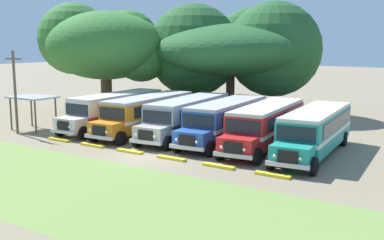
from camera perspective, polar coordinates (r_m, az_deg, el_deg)
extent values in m
plane|color=#84755B|center=(29.86, -5.17, -4.33)|extent=(220.00, 220.00, 0.00)
cube|color=olive|center=(24.95, -15.33, -7.42)|extent=(80.00, 9.38, 0.01)
cube|color=silver|center=(39.70, -8.87, 1.33)|extent=(2.78, 9.27, 2.10)
cube|color=red|center=(39.72, -8.87, 1.09)|extent=(2.81, 9.29, 0.24)
cube|color=black|center=(39.05, -7.19, 1.98)|extent=(0.28, 8.00, 0.80)
cube|color=black|center=(40.68, -9.98, 2.21)|extent=(0.28, 8.00, 0.80)
cube|color=beige|center=(39.55, -8.92, 2.99)|extent=(2.70, 9.17, 0.22)
cube|color=silver|center=(35.96, -14.32, -0.55)|extent=(2.24, 1.47, 1.05)
cube|color=black|center=(35.46, -15.18, -0.68)|extent=(1.10, 0.13, 0.70)
cube|color=#B7B7BC|center=(35.50, -15.19, -1.38)|extent=(2.40, 0.27, 0.24)
cube|color=black|center=(36.27, -13.63, 1.20)|extent=(2.20, 0.13, 0.84)
cube|color=red|center=(43.29, -4.91, 1.95)|extent=(0.90, 0.09, 1.30)
sphere|color=#EAE5C6|center=(34.92, -14.45, -0.81)|extent=(0.20, 0.20, 0.20)
sphere|color=#EAE5C6|center=(35.93, -16.00, -0.59)|extent=(0.20, 0.20, 0.20)
cylinder|color=black|center=(35.28, -12.81, -1.55)|extent=(0.31, 1.01, 1.00)
cylinder|color=black|center=(36.98, -15.47, -1.15)|extent=(0.31, 1.01, 1.00)
cylinder|color=black|center=(41.44, -4.89, 0.28)|extent=(0.31, 1.01, 1.00)
cylinder|color=black|center=(42.89, -7.47, 0.55)|extent=(0.31, 1.01, 1.00)
cube|color=orange|center=(37.56, -5.08, 0.94)|extent=(3.03, 9.33, 2.10)
cube|color=white|center=(37.58, -5.07, 0.69)|extent=(3.07, 9.35, 0.24)
cube|color=black|center=(37.02, -3.21, 1.62)|extent=(0.51, 7.99, 0.80)
cube|color=black|center=(38.46, -6.38, 1.88)|extent=(0.51, 7.99, 0.80)
cube|color=#B2B2B7|center=(37.40, -5.10, 2.70)|extent=(2.95, 9.23, 0.22)
cube|color=orange|center=(33.50, -10.26, -1.13)|extent=(2.28, 1.53, 1.05)
cube|color=black|center=(32.95, -11.09, -1.29)|extent=(1.10, 0.16, 0.70)
cube|color=#B7B7BC|center=(33.00, -11.11, -2.03)|extent=(2.41, 0.34, 0.24)
cube|color=black|center=(33.84, -9.58, 0.76)|extent=(2.20, 0.19, 0.84)
cube|color=white|center=(41.40, -1.41, 1.63)|extent=(0.90, 0.11, 1.30)
sphere|color=#EAE5C6|center=(32.46, -10.22, -1.42)|extent=(0.20, 0.20, 0.20)
sphere|color=#EAE5C6|center=(33.37, -12.06, -1.19)|extent=(0.20, 0.20, 0.20)
cylinder|color=black|center=(32.93, -8.53, -2.20)|extent=(0.34, 1.01, 1.00)
cylinder|color=black|center=(34.45, -11.66, -1.77)|extent=(0.34, 1.01, 1.00)
cylinder|color=black|center=(39.56, -1.14, -0.12)|extent=(0.34, 1.01, 1.00)
cylinder|color=black|center=(40.83, -4.03, 0.16)|extent=(0.34, 1.01, 1.00)
cube|color=#9E9993|center=(35.96, -0.32, 0.60)|extent=(3.39, 9.40, 2.10)
cube|color=#282828|center=(35.99, -0.32, 0.33)|extent=(3.42, 9.42, 0.24)
cube|color=black|center=(35.58, 1.71, 1.31)|extent=(0.82, 7.97, 0.80)
cube|color=black|center=(36.75, -1.85, 1.58)|extent=(0.82, 7.97, 0.80)
cube|color=#B2B2B7|center=(35.80, -0.33, 2.43)|extent=(3.30, 9.29, 0.22)
cube|color=#9E9993|center=(31.54, -4.85, -1.67)|extent=(2.33, 1.61, 1.05)
cube|color=black|center=(30.93, -5.59, -1.86)|extent=(1.10, 0.21, 0.70)
cube|color=#B7B7BC|center=(30.98, -5.61, -2.65)|extent=(2.41, 0.43, 0.24)
cube|color=black|center=(31.92, -4.23, 0.34)|extent=(2.20, 0.27, 0.84)
cube|color=#282828|center=(40.07, 2.78, 1.36)|extent=(0.90, 0.15, 1.30)
sphere|color=#EAE5C6|center=(30.51, -4.54, -2.00)|extent=(0.20, 0.20, 0.20)
sphere|color=#EAE5C6|center=(31.27, -6.71, -1.75)|extent=(0.20, 0.20, 0.20)
cylinder|color=black|center=(31.11, -2.87, -2.79)|extent=(0.38, 1.02, 1.00)
cylinder|color=black|center=(32.38, -6.53, -2.35)|extent=(0.38, 1.02, 1.00)
cylinder|color=black|center=(38.27, 3.38, -0.47)|extent=(0.38, 1.02, 1.00)
cylinder|color=black|center=(39.30, 0.19, -0.19)|extent=(0.38, 1.02, 1.00)
cube|color=#23519E|center=(34.41, 4.32, 0.17)|extent=(3.22, 9.37, 2.10)
cube|color=silver|center=(34.44, 4.32, -0.11)|extent=(3.25, 9.39, 0.24)
cube|color=black|center=(34.11, 6.49, 0.90)|extent=(0.67, 7.98, 0.80)
cube|color=black|center=(35.14, 2.65, 1.20)|extent=(0.67, 7.98, 0.80)
cube|color=#B2B2B7|center=(34.24, 4.35, 2.08)|extent=(3.13, 9.26, 0.22)
cube|color=#23519E|center=(29.84, 0.08, -2.28)|extent=(2.30, 1.57, 1.05)
cube|color=black|center=(29.20, -0.61, -2.49)|extent=(1.10, 0.19, 0.70)
cube|color=#B7B7BC|center=(29.26, -0.65, -3.33)|extent=(2.41, 0.39, 0.24)
cube|color=black|center=(30.23, 0.69, -0.15)|extent=(2.20, 0.23, 0.84)
cube|color=silver|center=(38.63, 7.17, 0.99)|extent=(0.90, 0.13, 1.30)
sphere|color=#EAE5C6|center=(28.83, 0.55, -2.65)|extent=(0.20, 0.20, 0.20)
sphere|color=#EAE5C6|center=(29.50, -1.85, -2.37)|extent=(0.20, 0.20, 0.20)
cylinder|color=black|center=(29.50, 2.22, -3.47)|extent=(0.36, 1.02, 1.00)
cylinder|color=black|center=(30.62, -1.80, -2.99)|extent=(0.36, 1.02, 1.00)
cylinder|color=black|center=(36.87, 7.94, -0.93)|extent=(0.36, 1.02, 1.00)
cylinder|color=black|center=(37.77, 4.54, -0.61)|extent=(0.36, 1.02, 1.00)
cube|color=red|center=(32.76, 9.02, -0.40)|extent=(3.41, 9.40, 2.10)
cube|color=white|center=(32.79, 9.01, -0.69)|extent=(3.44, 9.43, 0.24)
cube|color=black|center=(32.59, 11.33, 0.37)|extent=(0.84, 7.96, 0.80)
cube|color=black|center=(33.38, 7.14, 0.70)|extent=(0.84, 7.96, 0.80)
cube|color=beige|center=(32.59, 9.08, 1.61)|extent=(3.32, 9.30, 0.22)
cube|color=red|center=(27.98, 5.52, -3.12)|extent=(2.33, 1.61, 1.05)
cube|color=black|center=(27.31, 4.93, -3.38)|extent=(1.10, 0.21, 0.70)
cube|color=#B7B7BC|center=(27.37, 4.89, -4.27)|extent=(2.41, 0.44, 0.24)
cube|color=black|center=(28.39, 6.06, -0.84)|extent=(2.19, 0.28, 0.84)
cube|color=white|center=(37.14, 11.30, 0.53)|extent=(0.90, 0.15, 1.30)
sphere|color=#EAE5C6|center=(27.01, 6.27, -3.54)|extent=(0.20, 0.20, 0.20)
sphere|color=#EAE5C6|center=(27.53, 3.55, -3.25)|extent=(0.20, 0.20, 0.20)
cylinder|color=black|center=(27.78, 7.88, -4.37)|extent=(0.38, 1.02, 1.00)
cylinder|color=black|center=(28.65, 3.35, -3.87)|extent=(0.38, 1.02, 1.00)
cylinder|color=black|center=(35.44, 12.37, -1.48)|extent=(0.38, 1.02, 1.00)
cylinder|color=black|center=(36.13, 8.70, -1.16)|extent=(0.38, 1.02, 1.00)
cube|color=teal|center=(31.24, 14.66, -1.08)|extent=(3.29, 9.38, 2.10)
cube|color=white|center=(31.27, 14.64, -1.38)|extent=(3.33, 9.41, 0.24)
cube|color=black|center=(31.18, 17.09, -0.28)|extent=(0.74, 7.97, 0.80)
cube|color=black|center=(31.76, 12.60, 0.09)|extent=(0.74, 7.97, 0.80)
cube|color=beige|center=(31.06, 14.75, 1.03)|extent=(3.21, 9.28, 0.22)
cube|color=teal|center=(26.33, 11.85, -4.09)|extent=(2.31, 1.59, 1.05)
cube|color=black|center=(25.63, 11.38, -4.39)|extent=(1.10, 0.20, 0.70)
cube|color=#B7B7BC|center=(25.70, 11.32, -5.34)|extent=(2.41, 0.41, 0.24)
cube|color=black|center=(26.74, 12.33, -1.65)|extent=(2.20, 0.25, 0.84)
cube|color=white|center=(35.71, 16.42, -0.03)|extent=(0.90, 0.14, 1.30)
sphere|color=#EAE5C6|center=(25.40, 12.86, -4.57)|extent=(0.20, 0.20, 0.20)
sphere|color=#EAE5C6|center=(25.79, 9.86, -4.25)|extent=(0.20, 0.20, 0.20)
cylinder|color=black|center=(26.25, 14.39, -5.41)|extent=(0.37, 1.02, 1.00)
cylinder|color=black|center=(26.90, 9.41, -4.88)|extent=(0.37, 1.02, 1.00)
cylinder|color=black|center=(34.08, 17.75, -2.15)|extent=(0.37, 1.02, 1.00)
cylinder|color=black|center=(34.58, 13.84, -1.81)|extent=(0.37, 1.02, 1.00)
cube|color=yellow|center=(35.53, -15.60, -2.29)|extent=(2.00, 0.36, 0.15)
cube|color=yellow|center=(33.15, -11.82, -2.97)|extent=(2.00, 0.36, 0.15)
cube|color=yellow|center=(30.94, -7.48, -3.74)|extent=(2.00, 0.36, 0.15)
cube|color=yellow|center=(28.94, -2.49, -4.60)|extent=(2.00, 0.36, 0.15)
cube|color=yellow|center=(27.20, 3.20, -5.53)|extent=(2.00, 0.36, 0.15)
cube|color=yellow|center=(25.76, 9.62, -6.51)|extent=(2.00, 0.36, 0.15)
cylinder|color=brown|center=(47.46, 4.60, 3.46)|extent=(0.84, 0.84, 4.28)
ellipsoid|color=#235628|center=(47.21, 4.67, 8.36)|extent=(15.48, 15.07, 5.09)
sphere|color=#235628|center=(46.97, 9.78, 8.36)|extent=(9.16, 9.16, 9.16)
sphere|color=#235628|center=(48.11, 0.19, 8.37)|extent=(9.22, 9.22, 9.22)
sphere|color=#235628|center=(50.90, 6.97, 9.30)|extent=(7.02, 7.02, 7.02)
cylinder|color=brown|center=(48.04, -10.19, 3.33)|extent=(1.09, 1.09, 4.15)
ellipsoid|color=#33702D|center=(47.77, -10.36, 8.78)|extent=(11.90, 11.00, 6.63)
sphere|color=#33702D|center=(46.64, -6.13, 7.96)|extent=(5.53, 5.53, 5.53)
sphere|color=#33702D|center=(49.36, -13.94, 9.43)|extent=(7.10, 7.10, 7.10)
sphere|color=#33702D|center=(50.31, -7.65, 9.32)|extent=(6.42, 6.42, 6.42)
cylinder|color=brown|center=(38.78, -20.40, 3.08)|extent=(0.20, 0.20, 6.35)
cube|color=brown|center=(38.61, -20.62, 6.88)|extent=(1.80, 0.12, 0.12)
cylinder|color=brown|center=(38.47, -18.23, 0.33)|extent=(0.14, 0.14, 2.60)
cylinder|color=brown|center=(40.84, -20.86, 0.69)|extent=(0.14, 0.14, 2.60)
cylinder|color=brown|center=(39.72, -15.98, 0.72)|extent=(0.14, 0.14, 2.60)
cylinder|color=brown|center=(42.02, -18.66, 1.05)|extent=(0.14, 0.14, 2.60)
cube|color=#9EA3A8|center=(40.07, -18.56, 2.62)|extent=(3.60, 2.60, 0.12)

